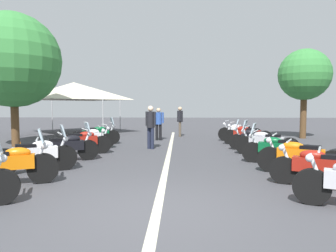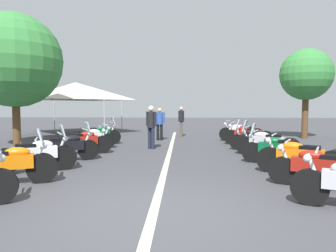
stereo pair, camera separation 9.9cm
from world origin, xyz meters
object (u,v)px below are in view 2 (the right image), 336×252
Objects in this scene: motorcycle_right_row_3 at (278,149)px; motorcycle_right_row_5 at (255,139)px; event_tent at (76,91)px; motorcycle_right_row_2 at (299,157)px; motorcycle_right_row_6 at (248,135)px; traffic_cone_0 at (21,152)px; motorcycle_right_row_7 at (241,132)px; roadside_tree_1 at (306,75)px; roadside_tree_2 at (15,61)px; bystander_2 at (160,121)px; motorcycle_left_row_1 at (10,164)px; bystander_0 at (151,124)px; motorcycle_left_row_2 at (36,154)px; motorcycle_left_row_5 at (90,138)px; bystander_3 at (181,119)px; motorcycle_left_row_3 at (67,147)px; motorcycle_left_row_6 at (97,134)px; motorcycle_right_row_4 at (266,142)px; motorcycle_left_row_4 at (83,141)px; motorcycle_right_row_1 at (320,167)px.

motorcycle_right_row_3 is 2.82m from motorcycle_right_row_5.
motorcycle_right_row_5 is at bearing -126.76° from event_tent.
motorcycle_right_row_2 is 1.01× the size of motorcycle_right_row_5.
motorcycle_right_row_6 reaches higher than traffic_cone_0.
motorcycle_right_row_3 reaches higher than motorcycle_right_row_7.
roadside_tree_2 is at bearing 105.31° from roadside_tree_1.
roadside_tree_1 is (1.18, -7.61, 2.39)m from bystander_2.
motorcycle_right_row_2 is at bearing -11.24° from motorcycle_left_row_1.
bystander_0 is 9.12m from roadside_tree_1.
event_tent is at bearing 75.16° from motorcycle_left_row_2.
roadside_tree_2 is at bearing -1.54° from motorcycle_right_row_2.
bystander_3 is (5.19, -3.62, 0.54)m from motorcycle_left_row_5.
motorcycle_left_row_3 is 2.69m from motorcycle_left_row_5.
motorcycle_left_row_5 is 1.43m from motorcycle_left_row_6.
event_tent is at bearing -15.81° from motorcycle_right_row_4.
motorcycle_right_row_6 is at bearing 11.56° from motorcycle_left_row_2.
bystander_2 is at bearing 0.85° from motorcycle_right_row_6.
motorcycle_right_row_4 is 0.38× the size of event_tent.
bystander_2 is at bearing 51.29° from motorcycle_left_row_1.
motorcycle_left_row_1 reaches higher than motorcycle_left_row_4.
motorcycle_left_row_2 is 0.97× the size of motorcycle_right_row_5.
motorcycle_right_row_5 is (2.82, 0.01, -0.00)m from motorcycle_right_row_3.
motorcycle_left_row_5 is 0.93× the size of motorcycle_right_row_3.
motorcycle_right_row_6 is 1.22× the size of bystander_3.
motorcycle_left_row_6 is 2.85m from bystander_0.
motorcycle_right_row_2 is 0.96× the size of motorcycle_right_row_6.
motorcycle_left_row_4 is at bearing -6.39° from motorcycle_right_row_1.
roadside_tree_2 reaches higher than bystander_3.
bystander_3 reaches higher than motorcycle_left_row_4.
motorcycle_right_row_6 is at bearing 24.72° from motorcycle_left_row_1.
traffic_cone_0 is (-2.60, 7.86, -0.17)m from motorcycle_right_row_5.
motorcycle_right_row_2 reaches higher than traffic_cone_0.
bystander_2 is at bearing -33.54° from traffic_cone_0.
motorcycle_right_row_4 is at bearing 10.44° from motorcycle_left_row_1.
motorcycle_right_row_1 is 2.62m from motorcycle_right_row_3.
motorcycle_left_row_5 is at bearing -12.76° from motorcycle_right_row_1.
roadside_tree_1 is (4.49, -10.16, 2.89)m from motorcycle_left_row_5.
motorcycle_right_row_7 reaches higher than motorcycle_right_row_6.
motorcycle_right_row_3 is (1.37, -6.60, -0.01)m from motorcycle_left_row_2.
motorcycle_right_row_5 is (2.67, -6.36, -0.01)m from motorcycle_left_row_3.
motorcycle_right_row_6 is (1.57, -6.55, 0.02)m from motorcycle_left_row_5.
motorcycle_right_row_7 is (2.90, -6.50, 0.02)m from motorcycle_left_row_5.
roadside_tree_1 is 13.47m from event_tent.
motorcycle_right_row_7 is at bearing 12.57° from motorcycle_left_row_4.
bystander_2 is (5.92, -3.93, 0.65)m from traffic_cone_0.
bystander_3 is (8.03, 2.87, 0.52)m from motorcycle_right_row_3.
motorcycle_left_row_6 is 5.32m from bystander_3.
motorcycle_left_row_6 is 1.00× the size of motorcycle_right_row_7.
motorcycle_left_row_6 reaches higher than motorcycle_right_row_5.
motorcycle_right_row_3 is (-4.26, -6.58, -0.00)m from motorcycle_left_row_6.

